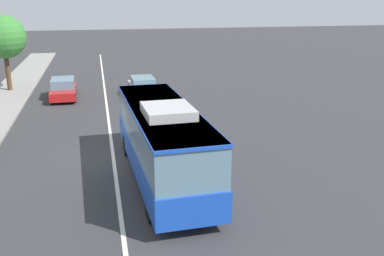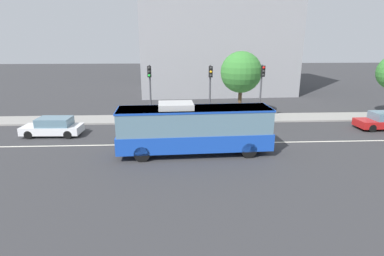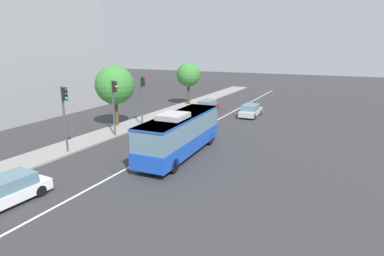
{
  "view_description": "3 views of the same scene",
  "coord_description": "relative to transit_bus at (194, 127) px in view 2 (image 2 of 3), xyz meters",
  "views": [
    {
      "loc": [
        -20.05,
        0.49,
        7.5
      ],
      "look_at": [
        -1.63,
        -3.52,
        1.72
      ],
      "focal_mm": 41.01,
      "sensor_mm": 36.0,
      "label": 1
    },
    {
      "loc": [
        -4.23,
        -21.18,
        7.3
      ],
      "look_at": [
        -3.24,
        -1.76,
        1.71
      ],
      "focal_mm": 28.69,
      "sensor_mm": 36.0,
      "label": 2
    },
    {
      "loc": [
        -23.05,
        -12.77,
        7.92
      ],
      "look_at": [
        -2.65,
        -2.7,
        2.11
      ],
      "focal_mm": 29.23,
      "sensor_mm": 36.0,
      "label": 3
    }
  ],
  "objects": [
    {
      "name": "sedan_white",
      "position": [
        -10.87,
        4.5,
        -1.09
      ],
      "size": [
        4.56,
        1.97,
        1.46
      ],
      "rotation": [
        0.0,
        0.0,
        3.1
      ],
      "color": "white",
      "rests_on": "ground_plane"
    },
    {
      "name": "traffic_light_near_corner",
      "position": [
        6.53,
        7.94,
        1.75
      ],
      "size": [
        0.34,
        0.62,
        5.2
      ],
      "rotation": [
        0.0,
        0.0,
        -1.51
      ],
      "color": "#47474C",
      "rests_on": "ground_plane"
    },
    {
      "name": "street_tree_kerbside_left",
      "position": [
        5.1,
        10.28,
        2.5
      ],
      "size": [
        3.96,
        3.96,
        6.31
      ],
      "color": "#4C3823",
      "rests_on": "ground_plane"
    },
    {
      "name": "lane_centre_line",
      "position": [
        3.11,
        1.96,
        -1.8
      ],
      "size": [
        76.0,
        0.16,
        0.01
      ],
      "primitive_type": "cube",
      "color": "silver",
      "rests_on": "ground_plane"
    },
    {
      "name": "traffic_light_far_corner",
      "position": [
        1.87,
        7.73,
        1.75
      ],
      "size": [
        0.33,
        0.62,
        5.2
      ],
      "rotation": [
        0.0,
        0.0,
        -1.54
      ],
      "color": "#47474C",
      "rests_on": "ground_plane"
    },
    {
      "name": "office_block_background",
      "position": [
        4.49,
        25.86,
        10.09
      ],
      "size": [
        21.14,
        13.36,
        23.8
      ],
      "rotation": [
        0.0,
        0.0,
        0.05
      ],
      "color": "#939399",
      "rests_on": "ground_plane"
    },
    {
      "name": "ground_plane",
      "position": [
        3.11,
        1.96,
        -1.81
      ],
      "size": [
        160.0,
        160.0,
        0.0
      ],
      "primitive_type": "plane",
      "color": "#333335"
    },
    {
      "name": "transit_bus",
      "position": [
        0.0,
        0.0,
        0.0
      ],
      "size": [
        10.11,
        2.97,
        3.46
      ],
      "rotation": [
        0.0,
        0.0,
        0.05
      ],
      "color": "#1947B7",
      "rests_on": "ground_plane"
    },
    {
      "name": "traffic_light_mid_block",
      "position": [
        -3.46,
        7.99,
        1.75
      ],
      "size": [
        0.33,
        0.62,
        5.2
      ],
      "rotation": [
        0.0,
        0.0,
        -1.59
      ],
      "color": "#47474C",
      "rests_on": "ground_plane"
    },
    {
      "name": "sidewalk_kerb",
      "position": [
        3.11,
        9.14,
        -1.74
      ],
      "size": [
        80.0,
        3.08,
        0.14
      ],
      "primitive_type": "cube",
      "color": "gray",
      "rests_on": "ground_plane"
    }
  ]
}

